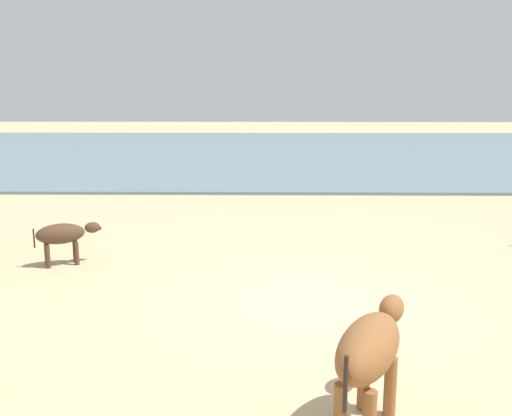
# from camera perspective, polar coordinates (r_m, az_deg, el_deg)

# --- Properties ---
(ground) EXTENTS (80.00, 80.00, 0.00)m
(ground) POSITION_cam_1_polar(r_m,az_deg,el_deg) (7.75, 4.82, -9.18)
(ground) COLOR tan
(sea_water) EXTENTS (60.00, 20.00, 0.08)m
(sea_water) POSITION_cam_1_polar(r_m,az_deg,el_deg) (25.09, 2.04, 5.49)
(sea_water) COLOR slate
(sea_water) RESTS_ON ground
(cow_adult_brown) EXTENTS (0.91, 1.40, 0.96)m
(cow_adult_brown) POSITION_cam_1_polar(r_m,az_deg,el_deg) (4.93, 11.05, -13.34)
(cow_adult_brown) COLOR brown
(cow_adult_brown) RESTS_ON ground
(calf_near_dark) EXTENTS (0.99, 0.61, 0.67)m
(calf_near_dark) POSITION_cam_1_polar(r_m,az_deg,el_deg) (9.66, -18.27, -2.53)
(calf_near_dark) COLOR #4C3323
(calf_near_dark) RESTS_ON ground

